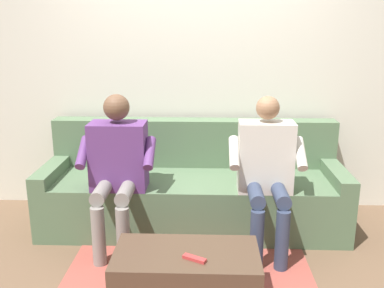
{
  "coord_description": "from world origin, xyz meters",
  "views": [
    {
      "loc": [
        -0.12,
        3.38,
        1.7
      ],
      "look_at": [
        0.0,
        0.08,
        0.79
      ],
      "focal_mm": 40.19,
      "sensor_mm": 36.0,
      "label": 1
    }
  ],
  "objects_px": {
    "person_right_seated": "(117,163)",
    "person_left_seated": "(266,167)",
    "coffee_table": "(186,279)",
    "remote_red": "(194,259)",
    "couch": "(193,190)"
  },
  "relations": [
    {
      "from": "person_left_seated",
      "to": "remote_red",
      "type": "bearing_deg",
      "value": 58.51
    },
    {
      "from": "couch",
      "to": "person_left_seated",
      "type": "xyz_separation_m",
      "value": [
        -0.57,
        0.43,
        0.36
      ]
    },
    {
      "from": "couch",
      "to": "person_right_seated",
      "type": "relative_size",
      "value": 2.12
    },
    {
      "from": "coffee_table",
      "to": "person_left_seated",
      "type": "distance_m",
      "value": 1.07
    },
    {
      "from": "person_left_seated",
      "to": "couch",
      "type": "bearing_deg",
      "value": -36.95
    },
    {
      "from": "person_left_seated",
      "to": "person_right_seated",
      "type": "xyz_separation_m",
      "value": [
        1.14,
        -0.02,
        0.01
      ]
    },
    {
      "from": "couch",
      "to": "remote_red",
      "type": "bearing_deg",
      "value": 92.36
    },
    {
      "from": "person_right_seated",
      "to": "person_left_seated",
      "type": "bearing_deg",
      "value": 178.76
    },
    {
      "from": "coffee_table",
      "to": "person_left_seated",
      "type": "bearing_deg",
      "value": -126.97
    },
    {
      "from": "coffee_table",
      "to": "person_right_seated",
      "type": "height_order",
      "value": "person_right_seated"
    },
    {
      "from": "person_left_seated",
      "to": "person_right_seated",
      "type": "relative_size",
      "value": 1.0
    },
    {
      "from": "person_right_seated",
      "to": "remote_red",
      "type": "distance_m",
      "value": 1.11
    },
    {
      "from": "person_left_seated",
      "to": "coffee_table",
      "type": "bearing_deg",
      "value": 53.03
    },
    {
      "from": "person_right_seated",
      "to": "remote_red",
      "type": "xyz_separation_m",
      "value": [
        -0.62,
        0.87,
        -0.31
      ]
    },
    {
      "from": "coffee_table",
      "to": "person_right_seated",
      "type": "distance_m",
      "value": 1.09
    }
  ]
}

